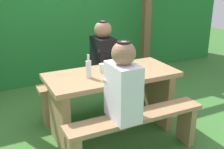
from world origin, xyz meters
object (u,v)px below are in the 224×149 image
object	(u,v)px
bench_near	(136,127)
person_black_coat	(103,52)
picnic_table	(112,93)
bottle_left	(89,69)
bench_far	(94,89)
person_white_shirt	(123,84)
drinking_glass	(102,68)
cell_phone	(113,71)

from	to	relation	value
bench_near	person_black_coat	xyz separation A→B (m)	(0.14, 1.04, 0.47)
picnic_table	bottle_left	world-z (taller)	bottle_left
picnic_table	person_black_coat	xyz separation A→B (m)	(0.14, 0.52, 0.31)
bench_far	picnic_table	bearing A→B (deg)	-90.00
bench_far	person_white_shirt	size ratio (longest dim) A/B	1.95
person_black_coat	bottle_left	world-z (taller)	person_black_coat
person_white_shirt	bench_far	bearing A→B (deg)	81.91
drinking_glass	bottle_left	bearing A→B (deg)	-154.16
person_white_shirt	person_black_coat	xyz separation A→B (m)	(0.28, 1.04, 0.00)
person_white_shirt	cell_phone	bearing A→B (deg)	72.18
bench_near	bottle_left	bearing A→B (deg)	119.24
person_white_shirt	person_black_coat	bearing A→B (deg)	74.74
drinking_glass	bench_near	bearing A→B (deg)	-81.97
picnic_table	bottle_left	distance (m)	0.43
bottle_left	cell_phone	bearing A→B (deg)	12.95
drinking_glass	bottle_left	distance (m)	0.22
bench_near	drinking_glass	world-z (taller)	drinking_glass
picnic_table	person_black_coat	world-z (taller)	person_black_coat
cell_phone	bench_far	bearing A→B (deg)	83.58
bench_near	bench_far	size ratio (longest dim) A/B	1.00
cell_phone	bench_near	bearing A→B (deg)	-103.58
person_white_shirt	bottle_left	xyz separation A→B (m)	(-0.13, 0.49, 0.02)
person_white_shirt	cell_phone	world-z (taller)	person_white_shirt
bottle_left	drinking_glass	bearing A→B (deg)	25.84
bench_near	person_black_coat	world-z (taller)	person_black_coat
cell_phone	person_black_coat	bearing A→B (deg)	67.54
picnic_table	person_white_shirt	size ratio (longest dim) A/B	1.95
drinking_glass	cell_phone	xyz separation A→B (m)	(0.12, -0.02, -0.04)
bottle_left	picnic_table	bearing A→B (deg)	5.85
person_black_coat	cell_phone	world-z (taller)	person_black_coat
picnic_table	bench_near	world-z (taller)	picnic_table
bench_near	bottle_left	size ratio (longest dim) A/B	5.76
person_black_coat	bottle_left	distance (m)	0.69
bench_far	drinking_glass	bearing A→B (deg)	-100.29
person_white_shirt	drinking_glass	size ratio (longest dim) A/B	7.66
drinking_glass	cell_phone	world-z (taller)	drinking_glass
person_black_coat	drinking_glass	xyz separation A→B (m)	(-0.22, -0.45, -0.03)
drinking_glass	person_black_coat	bearing A→B (deg)	64.32
bench_far	drinking_glass	size ratio (longest dim) A/B	14.90
person_white_shirt	person_black_coat	size ratio (longest dim) A/B	1.00
picnic_table	cell_phone	bearing A→B (deg)	52.77
picnic_table	bench_far	world-z (taller)	picnic_table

